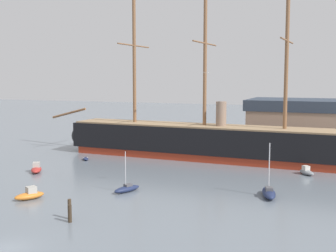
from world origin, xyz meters
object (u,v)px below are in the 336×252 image
object	(u,v)px
motorboat_foreground_left	(30,195)
seagull_in_flight	(208,73)
sailboat_near_centre	(127,189)
motorboat_alongside_stern	(307,172)
mooring_piling_left_pair	(70,214)
dinghy_alongside_bow	(86,159)
tall_ship	(204,141)
sailboat_mid_right	(269,192)
motorboat_mid_left	(36,169)
mooring_piling_nearest	(70,209)

from	to	relation	value
motorboat_foreground_left	seagull_in_flight	bearing A→B (deg)	27.13
motorboat_foreground_left	sailboat_near_centre	distance (m)	11.62
motorboat_alongside_stern	seagull_in_flight	xyz separation A→B (m)	(-10.31, -16.29, 14.34)
motorboat_foreground_left	mooring_piling_left_pair	size ratio (longest dim) A/B	2.18
dinghy_alongside_bow	motorboat_alongside_stern	world-z (taller)	motorboat_alongside_stern
tall_ship	motorboat_alongside_stern	bearing A→B (deg)	-20.51
sailboat_mid_right	motorboat_alongside_stern	bearing A→B (deg)	77.64
mooring_piling_left_pair	seagull_in_flight	bearing A→B (deg)	57.31
dinghy_alongside_bow	seagull_in_flight	world-z (taller)	seagull_in_flight
motorboat_foreground_left	motorboat_mid_left	world-z (taller)	motorboat_mid_left
tall_ship	mooring_piling_nearest	world-z (taller)	tall_ship
dinghy_alongside_bow	motorboat_alongside_stern	distance (m)	36.51
sailboat_mid_right	motorboat_alongside_stern	size ratio (longest dim) A/B	2.01
motorboat_foreground_left	seagull_in_flight	size ratio (longest dim) A/B	3.21
tall_ship	mooring_piling_left_pair	size ratio (longest dim) A/B	34.12
mooring_piling_nearest	motorboat_mid_left	bearing A→B (deg)	135.86
tall_ship	sailboat_near_centre	size ratio (longest dim) A/B	11.66
tall_ship	mooring_piling_left_pair	world-z (taller)	tall_ship
sailboat_mid_right	dinghy_alongside_bow	size ratio (longest dim) A/B	2.96
tall_ship	sailboat_near_centre	world-z (taller)	tall_ship
seagull_in_flight	motorboat_foreground_left	bearing A→B (deg)	-152.87
tall_ship	sailboat_near_centre	xyz separation A→B (m)	(-2.24, -25.36, -2.71)
motorboat_mid_left	mooring_piling_nearest	size ratio (longest dim) A/B	1.87
mooring_piling_left_pair	dinghy_alongside_bow	bearing A→B (deg)	119.63
sailboat_near_centre	mooring_piling_left_pair	world-z (taller)	sailboat_near_centre
tall_ship	motorboat_foreground_left	world-z (taller)	tall_ship
motorboat_foreground_left	sailboat_mid_right	distance (m)	28.36
tall_ship	dinghy_alongside_bow	distance (m)	20.86
mooring_piling_left_pair	seagull_in_flight	world-z (taller)	seagull_in_flight
motorboat_mid_left	mooring_piling_left_pair	bearing A→B (deg)	-44.58
mooring_piling_left_pair	mooring_piling_nearest	bearing A→B (deg)	124.98
mooring_piling_left_pair	tall_ship	bearing A→B (deg)	86.78
sailboat_near_centre	seagull_in_flight	bearing A→B (deg)	13.95
tall_ship	motorboat_mid_left	size ratio (longest dim) A/B	15.57
motorboat_foreground_left	mooring_piling_nearest	world-z (taller)	mooring_piling_nearest
tall_ship	motorboat_foreground_left	xyz separation A→B (m)	(-11.34, -32.58, -2.62)
tall_ship	mooring_piling_left_pair	distance (m)	38.05
dinghy_alongside_bow	seagull_in_flight	bearing A→B (deg)	-28.32
motorboat_foreground_left	motorboat_alongside_stern	bearing A→B (deg)	41.68
mooring_piling_nearest	seagull_in_flight	size ratio (longest dim) A/B	1.73
sailboat_near_centre	sailboat_mid_right	world-z (taller)	sailboat_mid_right
mooring_piling_nearest	sailboat_near_centre	bearing A→B (deg)	87.61
motorboat_alongside_stern	mooring_piling_nearest	world-z (taller)	mooring_piling_nearest
motorboat_mid_left	seagull_in_flight	distance (m)	31.20
motorboat_mid_left	motorboat_alongside_stern	xyz separation A→B (m)	(37.92, 13.53, -0.08)
motorboat_mid_left	motorboat_alongside_stern	size ratio (longest dim) A/B	1.20
sailboat_near_centre	mooring_piling_left_pair	distance (m)	12.57
sailboat_mid_right	motorboat_alongside_stern	xyz separation A→B (m)	(3.17, 14.48, -0.09)
motorboat_mid_left	mooring_piling_nearest	distance (m)	24.26
sailboat_mid_right	seagull_in_flight	size ratio (longest dim) A/B	5.43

